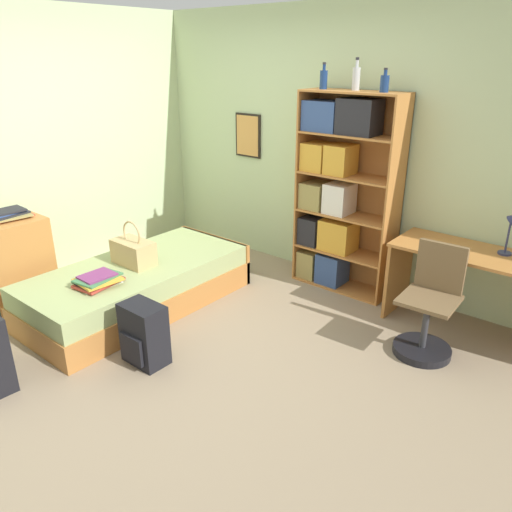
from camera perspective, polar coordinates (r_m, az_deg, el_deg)
ground_plane at (r=4.31m, az=-8.03°, el=-8.09°), size 14.00×14.00×0.00m
wall_back at (r=5.15m, az=6.11°, el=12.51°), size 10.00×0.09×2.60m
wall_left at (r=5.39m, az=-23.05°, el=11.33°), size 0.06×10.00×2.60m
bed at (r=4.65m, az=-13.15°, el=-3.26°), size 0.94×2.02×0.41m
handbag at (r=4.55m, az=-13.84°, el=0.49°), size 0.39×0.22×0.40m
book_stack_on_bed at (r=4.23m, az=-17.58°, el=-2.65°), size 0.31×0.38×0.09m
dresser at (r=4.97m, az=-26.06°, el=-0.76°), size 0.50×0.59×0.82m
magazine_pile_on_dresser at (r=4.88m, az=-26.48°, el=4.30°), size 0.34×0.37×0.07m
bookcase at (r=4.79m, az=9.12°, el=7.20°), size 0.95×0.35×1.86m
bottle_green at (r=4.72m, az=7.74°, el=19.42°), size 0.07×0.07×0.23m
bottle_brown at (r=4.61m, az=11.37°, el=19.34°), size 0.07×0.07×0.27m
bottle_clear at (r=4.43m, az=14.48°, el=18.60°), size 0.07×0.07×0.19m
desk at (r=4.36m, az=23.55°, el=-2.10°), size 1.28×0.54×0.70m
desk_chair at (r=4.04m, az=19.04°, el=-6.83°), size 0.44×0.44×0.86m
backpack at (r=3.81m, az=-12.71°, el=-8.74°), size 0.33×0.25×0.47m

